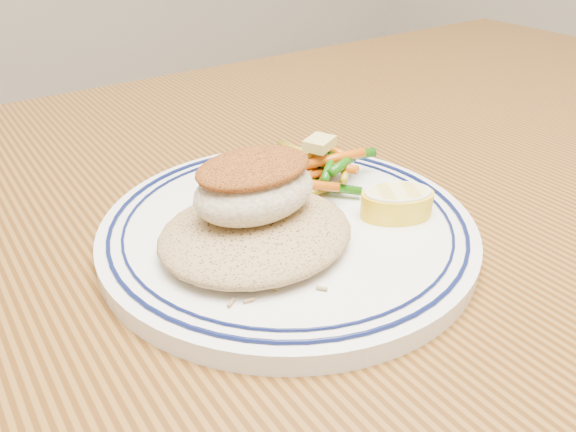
% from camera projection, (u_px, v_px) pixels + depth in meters
% --- Properties ---
extents(dining_table, '(1.50, 0.90, 0.75)m').
position_uv_depth(dining_table, '(331.00, 318.00, 0.49)').
color(dining_table, '#4E2E0F').
rests_on(dining_table, ground).
extents(plate, '(0.28, 0.28, 0.02)m').
position_uv_depth(plate, '(288.00, 228.00, 0.42)').
color(plate, white).
rests_on(plate, dining_table).
extents(rice_pilaf, '(0.14, 0.12, 0.03)m').
position_uv_depth(rice_pilaf, '(256.00, 229.00, 0.38)').
color(rice_pilaf, '#97784B').
rests_on(rice_pilaf, plate).
extents(fish_fillet, '(0.09, 0.06, 0.04)m').
position_uv_depth(fish_fillet, '(254.00, 185.00, 0.37)').
color(fish_fillet, beige).
rests_on(fish_fillet, rice_pilaf).
extents(vegetable_pile, '(0.11, 0.10, 0.03)m').
position_uv_depth(vegetable_pile, '(311.00, 167.00, 0.46)').
color(vegetable_pile, '#17530A').
rests_on(vegetable_pile, plate).
extents(butter_pat, '(0.03, 0.03, 0.01)m').
position_uv_depth(butter_pat, '(319.00, 143.00, 0.45)').
color(butter_pat, '#DBCC6B').
rests_on(butter_pat, vegetable_pile).
extents(lemon_wedge, '(0.07, 0.07, 0.02)m').
position_uv_depth(lemon_wedge, '(397.00, 202.00, 0.42)').
color(lemon_wedge, yellow).
rests_on(lemon_wedge, plate).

